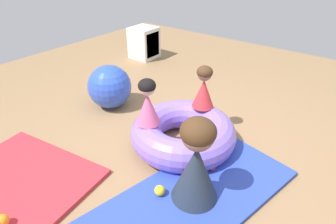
{
  "coord_description": "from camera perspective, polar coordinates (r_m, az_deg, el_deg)",
  "views": [
    {
      "loc": [
        -1.94,
        -1.33,
        1.9
      ],
      "look_at": [
        0.13,
        0.25,
        0.35
      ],
      "focal_mm": 30.72,
      "sensor_mm": 36.0,
      "label": 1
    }
  ],
  "objects": [
    {
      "name": "ground_plane",
      "position": [
        3.02,
        2.3,
        -8.17
      ],
      "size": [
        8.0,
        8.0,
        0.0
      ],
      "primitive_type": "plane",
      "color": "#93704C"
    },
    {
      "name": "gym_mat_front",
      "position": [
        2.57,
        5.17,
        -16.48
      ],
      "size": [
        2.02,
        1.23,
        0.04
      ],
      "primitive_type": "cube",
      "rotation": [
        0.0,
        0.0,
        -0.21
      ],
      "color": "#2D47B7",
      "rests_on": "ground"
    },
    {
      "name": "inflatable_cushion",
      "position": [
        3.03,
        3.01,
        -4.16
      ],
      "size": [
        1.1,
        1.1,
        0.33
      ],
      "primitive_type": "torus",
      "color": "#8466E0",
      "rests_on": "ground"
    },
    {
      "name": "child_in_red",
      "position": [
        3.09,
        7.11,
        4.88
      ],
      "size": [
        0.28,
        0.28,
        0.47
      ],
      "rotation": [
        0.0,
        0.0,
        4.9
      ],
      "color": "red",
      "rests_on": "inflatable_cushion"
    },
    {
      "name": "child_in_pink",
      "position": [
        2.78,
        -4.07,
        1.95
      ],
      "size": [
        0.3,
        0.3,
        0.47
      ],
      "rotation": [
        0.0,
        0.0,
        5.99
      ],
      "color": "#E5608E",
      "rests_on": "inflatable_cushion"
    },
    {
      "name": "adult_seated",
      "position": [
        2.29,
        5.63,
        -9.8
      ],
      "size": [
        0.5,
        0.5,
        0.77
      ],
      "rotation": [
        0.0,
        0.0,
        5.03
      ],
      "color": "#232D3D",
      "rests_on": "gym_mat_front"
    },
    {
      "name": "play_ball_yellow",
      "position": [
        2.52,
        -1.66,
        -15.3
      ],
      "size": [
        0.09,
        0.09,
        0.09
      ],
      "primitive_type": "sphere",
      "color": "yellow",
      "rests_on": "gym_mat_front"
    },
    {
      "name": "play_ball_red",
      "position": [
        2.78,
        8.64,
        -10.69
      ],
      "size": [
        0.07,
        0.07,
        0.07
      ],
      "primitive_type": "sphere",
      "color": "red",
      "rests_on": "gym_mat_front"
    },
    {
      "name": "play_ball_orange",
      "position": [
        2.62,
        -30.06,
        -18.21
      ],
      "size": [
        0.1,
        0.1,
        0.1
      ],
      "primitive_type": "sphere",
      "color": "orange",
      "rests_on": "gym_mat_center_rear"
    },
    {
      "name": "exercise_ball_large",
      "position": [
        3.8,
        -11.5,
        4.94
      ],
      "size": [
        0.56,
        0.56,
        0.56
      ],
      "primitive_type": "sphere",
      "color": "blue",
      "rests_on": "ground"
    },
    {
      "name": "storage_cube",
      "position": [
        5.48,
        -4.59,
        13.5
      ],
      "size": [
        0.44,
        0.44,
        0.56
      ],
      "color": "silver",
      "rests_on": "ground"
    }
  ]
}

